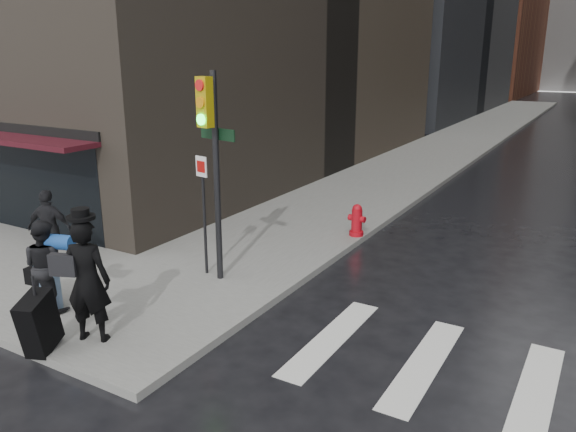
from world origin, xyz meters
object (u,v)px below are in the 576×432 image
at_px(man_overcoat, 77,287).
at_px(fire_hydrant, 357,222).
at_px(traffic_light, 211,149).
at_px(man_greycoat, 50,229).
at_px(man_jeans, 46,265).

bearing_deg(man_overcoat, fire_hydrant, -124.85).
bearing_deg(traffic_light, fire_hydrant, 82.11).
height_order(man_greycoat, traffic_light, traffic_light).
bearing_deg(man_overcoat, traffic_light, -116.97).
height_order(man_overcoat, traffic_light, traffic_light).
distance_m(man_jeans, traffic_light, 3.66).
relative_size(man_jeans, traffic_light, 0.40).
xyz_separation_m(man_greycoat, fire_hydrant, (4.82, 5.32, -0.49)).
xyz_separation_m(man_jeans, fire_hydrant, (3.09, 6.74, -0.47)).
bearing_deg(fire_hydrant, man_jeans, -114.67).
bearing_deg(man_jeans, fire_hydrant, -120.15).
relative_size(man_overcoat, fire_hydrant, 2.73).
height_order(traffic_light, fire_hydrant, traffic_light).
bearing_deg(fire_hydrant, traffic_light, -108.25).
height_order(man_overcoat, man_jeans, man_overcoat).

